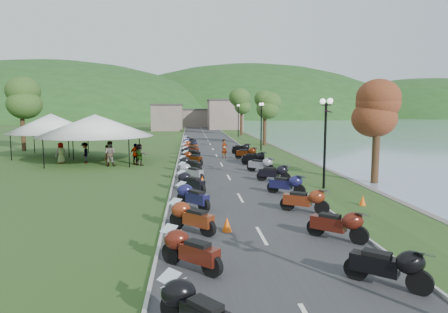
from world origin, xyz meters
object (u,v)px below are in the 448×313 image
object	(u,v)px
vendor_tent_main	(96,138)
pedestrian_c	(85,163)
pedestrian_a	(108,165)
pedestrian_b	(110,166)

from	to	relation	value
vendor_tent_main	pedestrian_c	size ratio (longest dim) A/B	3.67
vendor_tent_main	pedestrian_a	world-z (taller)	vendor_tent_main
vendor_tent_main	pedestrian_a	xyz separation A→B (m)	(1.27, -1.75, -2.00)
pedestrian_b	pedestrian_c	xyz separation A→B (m)	(-2.37, 1.93, 0.00)
pedestrian_a	pedestrian_b	bearing A→B (deg)	-125.06
pedestrian_a	pedestrian_c	world-z (taller)	pedestrian_c
vendor_tent_main	pedestrian_b	distance (m)	3.50
vendor_tent_main	pedestrian_a	distance (m)	2.95
vendor_tent_main	pedestrian_c	bearing A→B (deg)	-149.40
pedestrian_a	pedestrian_b	size ratio (longest dim) A/B	0.81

